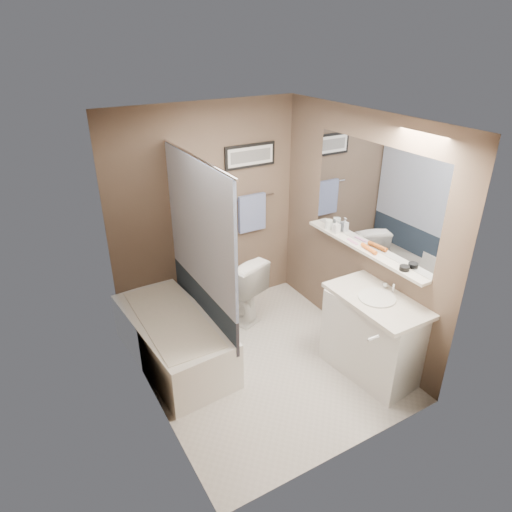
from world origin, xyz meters
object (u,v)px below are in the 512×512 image
toilet (232,287)px  bathtub (173,339)px  glass_jar (329,224)px  vanity (373,337)px  candle_bowl_near (404,268)px  hair_brush_front (369,249)px  soap_bottle (336,226)px

toilet → bathtub: bearing=6.4°
toilet → glass_jar: bearing=131.4°
vanity → glass_jar: glass_jar is taller
candle_bowl_near → hair_brush_front: 0.45m
toilet → candle_bowl_near: size_ratio=8.82×
bathtub → toilet: size_ratio=1.89×
vanity → glass_jar: (0.19, 1.00, 0.77)m
toilet → candle_bowl_near: candle_bowl_near is taller
soap_bottle → hair_brush_front: bearing=-90.0°
candle_bowl_near → soap_bottle: size_ratio=0.62×
bathtub → candle_bowl_near: size_ratio=16.67×
toilet → hair_brush_front: 1.65m
bathtub → toilet: toilet is taller
vanity → candle_bowl_near: (0.19, -0.08, 0.73)m
bathtub → soap_bottle: 2.03m
glass_jar → vanity: bearing=-100.5°
bathtub → vanity: (1.60, -1.12, 0.15)m
vanity → soap_bottle: bearing=71.5°
vanity → candle_bowl_near: size_ratio=10.00×
toilet → soap_bottle: 1.37m
hair_brush_front → glass_jar: (0.00, 0.63, 0.03)m
vanity → hair_brush_front: 0.85m
soap_bottle → bathtub: bearing=172.3°
vanity → glass_jar: size_ratio=9.00×
vanity → candle_bowl_near: bearing=-29.8°
candle_bowl_near → soap_bottle: 0.96m
candle_bowl_near → glass_jar: bearing=90.0°
glass_jar → candle_bowl_near: bearing=-90.0°
candle_bowl_near → hair_brush_front: size_ratio=0.41×
vanity → soap_bottle: (0.19, 0.87, 0.79)m
toilet → soap_bottle: soap_bottle is taller
toilet → soap_bottle: bearing=125.8°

